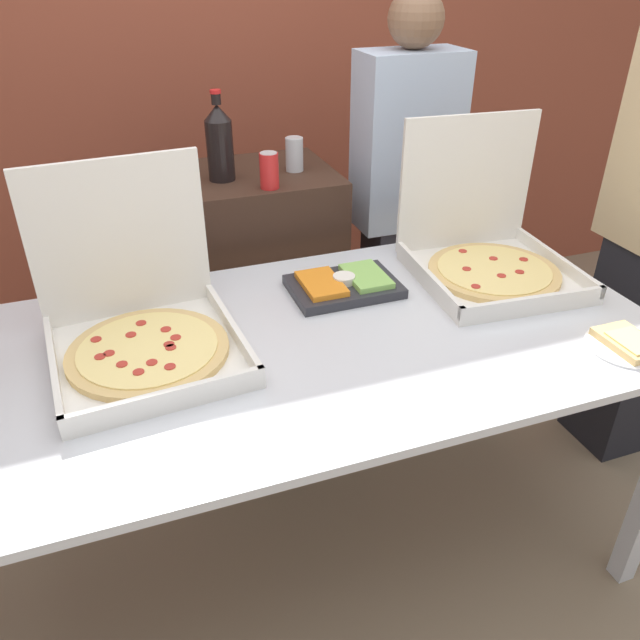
{
  "coord_description": "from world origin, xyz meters",
  "views": [
    {
      "loc": [
        -0.5,
        -1.37,
        1.81
      ],
      "look_at": [
        0.0,
        0.0,
        0.93
      ],
      "focal_mm": 35.0,
      "sensor_mm": 36.0,
      "label": 1
    }
  ],
  "objects_px": {
    "pizza_box_near_right": "(141,322)",
    "soda_can_colored": "(269,171)",
    "pizza_box_far_right": "(487,249)",
    "soda_bottle": "(219,142)",
    "soda_can_silver": "(294,154)",
    "person_guest_plaid": "(403,206)",
    "paper_plate_front_right": "(629,344)",
    "veggie_tray": "(344,285)"
  },
  "relations": [
    {
      "from": "soda_bottle",
      "to": "person_guest_plaid",
      "type": "xyz_separation_m",
      "value": [
        0.74,
        0.01,
        -0.33
      ]
    },
    {
      "from": "soda_can_silver",
      "to": "pizza_box_near_right",
      "type": "bearing_deg",
      "value": -132.32
    },
    {
      "from": "soda_bottle",
      "to": "soda_can_silver",
      "type": "relative_size",
      "value": 2.5
    },
    {
      "from": "paper_plate_front_right",
      "to": "soda_bottle",
      "type": "bearing_deg",
      "value": 126.23
    },
    {
      "from": "soda_can_colored",
      "to": "person_guest_plaid",
      "type": "relative_size",
      "value": 0.07
    },
    {
      "from": "pizza_box_near_right",
      "to": "soda_can_colored",
      "type": "xyz_separation_m",
      "value": [
        0.52,
        0.57,
        0.18
      ]
    },
    {
      "from": "soda_can_silver",
      "to": "soda_can_colored",
      "type": "bearing_deg",
      "value": -131.9
    },
    {
      "from": "pizza_box_far_right",
      "to": "pizza_box_near_right",
      "type": "bearing_deg",
      "value": -171.19
    },
    {
      "from": "pizza_box_near_right",
      "to": "paper_plate_front_right",
      "type": "height_order",
      "value": "pizza_box_near_right"
    },
    {
      "from": "soda_can_silver",
      "to": "paper_plate_front_right",
      "type": "bearing_deg",
      "value": -64.08
    },
    {
      "from": "pizza_box_far_right",
      "to": "soda_can_colored",
      "type": "distance_m",
      "value": 0.78
    },
    {
      "from": "soda_bottle",
      "to": "person_guest_plaid",
      "type": "bearing_deg",
      "value": 0.88
    },
    {
      "from": "soda_can_colored",
      "to": "person_guest_plaid",
      "type": "height_order",
      "value": "person_guest_plaid"
    },
    {
      "from": "pizza_box_near_right",
      "to": "soda_can_colored",
      "type": "bearing_deg",
      "value": 43.15
    },
    {
      "from": "veggie_tray",
      "to": "soda_bottle",
      "type": "relative_size",
      "value": 1.07
    },
    {
      "from": "pizza_box_far_right",
      "to": "soda_can_colored",
      "type": "xyz_separation_m",
      "value": [
        -0.59,
        0.48,
        0.18
      ]
    },
    {
      "from": "pizza_box_far_right",
      "to": "soda_can_colored",
      "type": "bearing_deg",
      "value": 145.23
    },
    {
      "from": "veggie_tray",
      "to": "soda_bottle",
      "type": "height_order",
      "value": "soda_bottle"
    },
    {
      "from": "pizza_box_near_right",
      "to": "pizza_box_far_right",
      "type": "bearing_deg",
      "value": 0.2
    },
    {
      "from": "pizza_box_near_right",
      "to": "soda_bottle",
      "type": "distance_m",
      "value": 0.85
    },
    {
      "from": "paper_plate_front_right",
      "to": "pizza_box_far_right",
      "type": "bearing_deg",
      "value": 102.49
    },
    {
      "from": "pizza_box_near_right",
      "to": "person_guest_plaid",
      "type": "bearing_deg",
      "value": 28.36
    },
    {
      "from": "pizza_box_near_right",
      "to": "veggie_tray",
      "type": "height_order",
      "value": "pizza_box_near_right"
    },
    {
      "from": "veggie_tray",
      "to": "pizza_box_far_right",
      "type": "bearing_deg",
      "value": -3.86
    },
    {
      "from": "pizza_box_far_right",
      "to": "soda_can_silver",
      "type": "xyz_separation_m",
      "value": [
        -0.45,
        0.63,
        0.18
      ]
    },
    {
      "from": "soda_bottle",
      "to": "soda_can_colored",
      "type": "distance_m",
      "value": 0.21
    },
    {
      "from": "pizza_box_near_right",
      "to": "soda_can_silver",
      "type": "relative_size",
      "value": 4.21
    },
    {
      "from": "person_guest_plaid",
      "to": "soda_can_silver",
      "type": "bearing_deg",
      "value": 0.02
    },
    {
      "from": "paper_plate_front_right",
      "to": "soda_can_silver",
      "type": "height_order",
      "value": "soda_can_silver"
    },
    {
      "from": "soda_bottle",
      "to": "soda_can_silver",
      "type": "xyz_separation_m",
      "value": [
        0.28,
        0.01,
        -0.07
      ]
    },
    {
      "from": "paper_plate_front_right",
      "to": "person_guest_plaid",
      "type": "height_order",
      "value": "person_guest_plaid"
    },
    {
      "from": "pizza_box_near_right",
      "to": "soda_can_silver",
      "type": "distance_m",
      "value": 1.0
    },
    {
      "from": "pizza_box_far_right",
      "to": "paper_plate_front_right",
      "type": "xyz_separation_m",
      "value": [
        0.12,
        -0.53,
        -0.07
      ]
    },
    {
      "from": "soda_can_silver",
      "to": "soda_can_colored",
      "type": "height_order",
      "value": "same"
    },
    {
      "from": "soda_can_silver",
      "to": "person_guest_plaid",
      "type": "distance_m",
      "value": 0.53
    },
    {
      "from": "paper_plate_front_right",
      "to": "veggie_tray",
      "type": "height_order",
      "value": "veggie_tray"
    },
    {
      "from": "veggie_tray",
      "to": "soda_can_colored",
      "type": "height_order",
      "value": "soda_can_colored"
    },
    {
      "from": "soda_can_silver",
      "to": "soda_can_colored",
      "type": "relative_size",
      "value": 1.0
    },
    {
      "from": "pizza_box_near_right",
      "to": "person_guest_plaid",
      "type": "xyz_separation_m",
      "value": [
        1.12,
        0.72,
        -0.08
      ]
    },
    {
      "from": "pizza_box_far_right",
      "to": "veggie_tray",
      "type": "height_order",
      "value": "pizza_box_far_right"
    },
    {
      "from": "soda_can_silver",
      "to": "soda_bottle",
      "type": "bearing_deg",
      "value": -177.69
    },
    {
      "from": "pizza_box_near_right",
      "to": "soda_bottle",
      "type": "relative_size",
      "value": 1.68
    }
  ]
}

